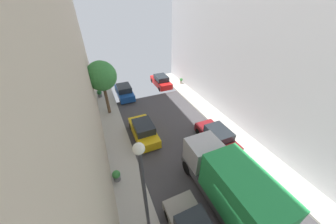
% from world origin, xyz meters
% --- Properties ---
extents(ground, '(32.00, 32.00, 0.00)m').
position_xyz_m(ground, '(0.00, 0.00, 0.00)').
color(ground, '#423F42').
extents(sidewalk_right, '(2.00, 44.00, 0.15)m').
position_xyz_m(sidewalk_right, '(5.00, 0.00, 0.07)').
color(sidewalk_right, '#B7B2A8').
rests_on(sidewalk_right, ground).
extents(parked_car_left_3, '(1.78, 4.20, 1.57)m').
position_xyz_m(parked_car_left_3, '(-2.70, 8.83, 0.72)').
color(parked_car_left_3, gold).
rests_on(parked_car_left_3, ground).
extents(parked_car_left_4, '(1.78, 4.20, 1.57)m').
position_xyz_m(parked_car_left_4, '(-2.70, 17.10, 0.72)').
color(parked_car_left_4, '#194799').
rests_on(parked_car_left_4, ground).
extents(parked_car_right_1, '(1.78, 4.20, 1.57)m').
position_xyz_m(parked_car_right_1, '(2.70, 5.58, 0.72)').
color(parked_car_right_1, maroon).
rests_on(parked_car_right_1, ground).
extents(parked_car_right_2, '(1.78, 4.20, 1.57)m').
position_xyz_m(parked_car_right_2, '(2.70, 18.27, 0.72)').
color(parked_car_right_2, red).
rests_on(parked_car_right_2, ground).
extents(delivery_truck, '(2.26, 6.60, 3.38)m').
position_xyz_m(delivery_truck, '(0.00, 1.22, 1.79)').
color(delivery_truck, '#4C4C51').
rests_on(delivery_truck, ground).
extents(street_tree_0, '(2.84, 2.84, 5.54)m').
position_xyz_m(street_tree_0, '(-5.00, 13.97, 4.24)').
color(street_tree_0, brown).
rests_on(street_tree_0, sidewalk_left).
extents(potted_plant_0, '(0.42, 0.42, 0.78)m').
position_xyz_m(potted_plant_0, '(5.56, 17.64, 0.56)').
color(potted_plant_0, '#B2A899').
rests_on(potted_plant_0, sidewalk_right).
extents(potted_plant_2, '(0.53, 0.53, 0.82)m').
position_xyz_m(potted_plant_2, '(-5.65, 5.27, 0.58)').
color(potted_plant_2, slate).
rests_on(potted_plant_2, sidewalk_left).
extents(potted_plant_3, '(0.57, 0.57, 0.92)m').
position_xyz_m(potted_plant_3, '(-5.61, 18.00, 0.63)').
color(potted_plant_3, slate).
rests_on(potted_plant_3, sidewalk_left).
extents(lamp_post, '(0.44, 0.44, 6.13)m').
position_xyz_m(lamp_post, '(-4.60, 1.64, 4.12)').
color(lamp_post, '#333338').
rests_on(lamp_post, sidewalk_left).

